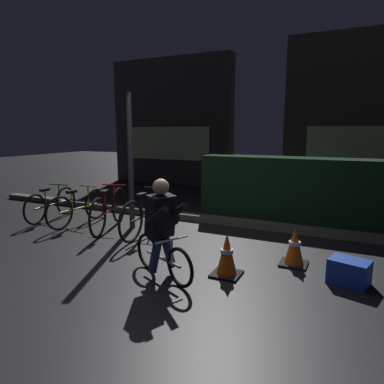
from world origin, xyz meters
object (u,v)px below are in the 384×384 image
at_px(blue_crate, 349,272).
at_px(cyclist, 163,228).
at_px(street_post, 130,156).
at_px(parked_bike_left_mid, 79,207).
at_px(traffic_cone_near, 227,255).
at_px(parked_bike_center_right, 148,214).
at_px(traffic_cone_far, 294,247).
at_px(parked_bike_leftmost, 51,204).
at_px(parked_bike_center_left, 109,210).

distance_m(blue_crate, cyclist, 2.30).
bearing_deg(street_post, parked_bike_left_mid, -167.40).
bearing_deg(traffic_cone_near, blue_crate, 15.87).
xyz_separation_m(blue_crate, cyclist, (-2.12, -0.77, 0.48)).
xyz_separation_m(street_post, parked_bike_left_mid, (-1.08, -0.24, -1.02)).
distance_m(parked_bike_left_mid, cyclist, 3.10).
distance_m(parked_bike_center_right, traffic_cone_near, 2.16).
bearing_deg(traffic_cone_far, parked_bike_left_mid, 175.38).
relative_size(street_post, parked_bike_leftmost, 1.78).
xyz_separation_m(parked_bike_left_mid, blue_crate, (4.85, -0.66, -0.18)).
bearing_deg(cyclist, blue_crate, 45.14).
bearing_deg(traffic_cone_far, parked_bike_center_right, 172.18).
distance_m(street_post, parked_bike_leftmost, 2.15).
bearing_deg(parked_bike_center_left, parked_bike_left_mid, 70.21).
relative_size(street_post, traffic_cone_far, 5.03).
bearing_deg(parked_bike_left_mid, parked_bike_center_left, -89.09).
bearing_deg(traffic_cone_far, traffic_cone_near, -134.77).
xyz_separation_m(parked_bike_leftmost, traffic_cone_far, (4.95, -0.38, -0.06)).
bearing_deg(parked_bike_center_left, parked_bike_leftmost, 69.86).
bearing_deg(parked_bike_leftmost, parked_bike_left_mid, -99.85).
distance_m(parked_bike_leftmost, traffic_cone_near, 4.37).
distance_m(street_post, cyclist, 2.45).
relative_size(parked_bike_leftmost, parked_bike_center_right, 0.87).
bearing_deg(blue_crate, traffic_cone_near, -164.13).
xyz_separation_m(parked_bike_left_mid, traffic_cone_far, (4.16, -0.34, -0.08)).
xyz_separation_m(parked_bike_left_mid, cyclist, (2.74, -1.42, 0.30)).
xyz_separation_m(parked_bike_center_left, traffic_cone_far, (3.40, -0.31, -0.11)).
bearing_deg(parked_bike_center_right, street_post, 63.69).
height_order(parked_bike_leftmost, parked_bike_center_left, parked_bike_center_left).
bearing_deg(parked_bike_left_mid, traffic_cone_near, -104.01).
xyz_separation_m(parked_bike_center_left, blue_crate, (4.09, -0.63, -0.21)).
bearing_deg(blue_crate, parked_bike_center_left, 171.25).
xyz_separation_m(parked_bike_center_right, cyclist, (1.16, -1.44, 0.27)).
relative_size(parked_bike_leftmost, traffic_cone_far, 2.82).
height_order(traffic_cone_near, cyclist, cyclist).
xyz_separation_m(parked_bike_leftmost, parked_bike_center_left, (1.55, -0.07, 0.04)).
xyz_separation_m(parked_bike_center_left, traffic_cone_near, (2.68, -1.03, -0.09)).
height_order(parked_bike_center_right, cyclist, cyclist).
bearing_deg(parked_bike_center_right, parked_bike_leftmost, 87.66).
bearing_deg(traffic_cone_near, parked_bike_center_right, 150.06).
distance_m(parked_bike_left_mid, traffic_cone_far, 4.17).
relative_size(parked_bike_center_right, blue_crate, 3.97).
distance_m(traffic_cone_near, blue_crate, 1.47).
relative_size(parked_bike_left_mid, parked_bike_center_left, 0.94).
bearing_deg(blue_crate, cyclist, -160.10).
distance_m(parked_bike_left_mid, blue_crate, 4.90).
xyz_separation_m(parked_bike_leftmost, cyclist, (3.53, -1.46, 0.31)).
bearing_deg(parked_bike_leftmost, parked_bike_center_left, -99.51).
bearing_deg(parked_bike_center_right, parked_bike_left_mid, 88.83).
bearing_deg(parked_bike_leftmost, blue_crate, -104.05).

